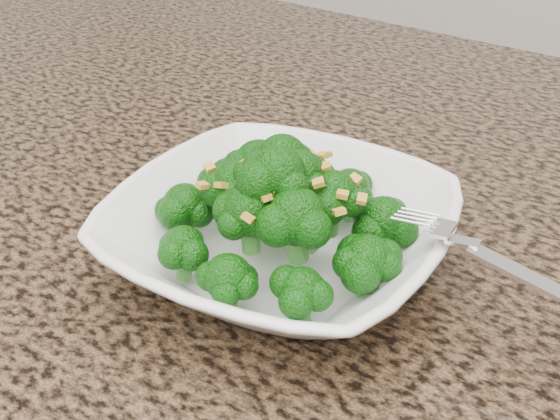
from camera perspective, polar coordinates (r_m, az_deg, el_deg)
The scene contains 5 objects.
granite_counter at distance 0.56m, azimuth -2.02°, elevation -2.51°, with size 1.64×1.04×0.03m, color brown.
bowl at distance 0.49m, azimuth 0.00°, elevation -2.17°, with size 0.23×0.23×0.06m, color white.
broccoli_pile at distance 0.46m, azimuth 0.00°, elevation 4.11°, with size 0.20×0.20×0.06m, color #0D4E08, non-canonical shape.
garlic_topping at distance 0.44m, azimuth 0.00°, elevation 8.17°, with size 0.12×0.12×0.01m, color gold, non-canonical shape.
fork at distance 0.44m, azimuth 15.09°, elevation -2.71°, with size 0.17×0.03×0.01m, color silver, non-canonical shape.
Camera 1 is at (0.28, -0.06, 1.20)m, focal length 45.00 mm.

